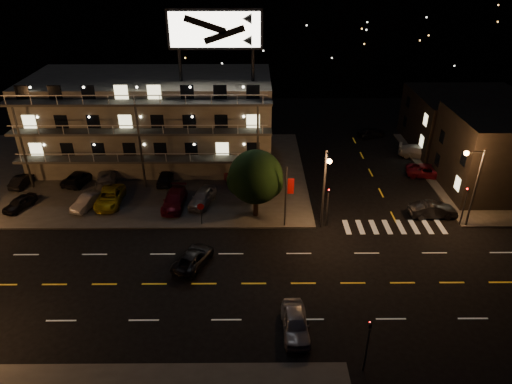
{
  "coord_description": "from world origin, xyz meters",
  "views": [
    {
      "loc": [
        1.98,
        -28.56,
        24.13
      ],
      "look_at": [
        2.24,
        8.0,
        4.01
      ],
      "focal_mm": 32.0,
      "sensor_mm": 36.0,
      "label": 1
    }
  ],
  "objects_px": {
    "lot_car_4": "(202,197)",
    "road_car_west": "(194,258)",
    "lot_car_2": "(110,197)",
    "tree": "(255,178)",
    "side_car_0": "(433,210)",
    "lot_car_7": "(106,177)",
    "road_car_east": "(295,323)"
  },
  "relations": [
    {
      "from": "lot_car_2",
      "to": "lot_car_4",
      "type": "distance_m",
      "value": 9.62
    },
    {
      "from": "lot_car_2",
      "to": "lot_car_4",
      "type": "height_order",
      "value": "lot_car_4"
    },
    {
      "from": "lot_car_2",
      "to": "road_car_west",
      "type": "relative_size",
      "value": 1.13
    },
    {
      "from": "side_car_0",
      "to": "road_car_west",
      "type": "distance_m",
      "value": 24.13
    },
    {
      "from": "lot_car_4",
      "to": "road_car_west",
      "type": "distance_m",
      "value": 10.03
    },
    {
      "from": "tree",
      "to": "road_car_west",
      "type": "bearing_deg",
      "value": -124.38
    },
    {
      "from": "lot_car_4",
      "to": "road_car_west",
      "type": "height_order",
      "value": "lot_car_4"
    },
    {
      "from": "lot_car_7",
      "to": "road_car_west",
      "type": "relative_size",
      "value": 1.13
    },
    {
      "from": "lot_car_2",
      "to": "road_car_west",
      "type": "bearing_deg",
      "value": -47.87
    },
    {
      "from": "tree",
      "to": "road_car_west",
      "type": "xyz_separation_m",
      "value": [
        -5.28,
        -7.71,
        -3.6
      ]
    },
    {
      "from": "lot_car_4",
      "to": "side_car_0",
      "type": "height_order",
      "value": "lot_car_4"
    },
    {
      "from": "lot_car_7",
      "to": "road_car_east",
      "type": "xyz_separation_m",
      "value": [
        19.41,
        -22.31,
        -0.15
      ]
    },
    {
      "from": "lot_car_4",
      "to": "road_car_east",
      "type": "bearing_deg",
      "value": -48.97
    },
    {
      "from": "lot_car_2",
      "to": "road_car_east",
      "type": "height_order",
      "value": "lot_car_2"
    },
    {
      "from": "lot_car_2",
      "to": "side_car_0",
      "type": "height_order",
      "value": "lot_car_2"
    },
    {
      "from": "lot_car_2",
      "to": "lot_car_4",
      "type": "relative_size",
      "value": 1.16
    },
    {
      "from": "side_car_0",
      "to": "road_car_east",
      "type": "distance_m",
      "value": 21.3
    },
    {
      "from": "tree",
      "to": "lot_car_2",
      "type": "relative_size",
      "value": 1.32
    },
    {
      "from": "lot_car_7",
      "to": "road_car_west",
      "type": "distance_m",
      "value": 18.57
    },
    {
      "from": "side_car_0",
      "to": "lot_car_2",
      "type": "bearing_deg",
      "value": 84.11
    },
    {
      "from": "lot_car_7",
      "to": "road_car_east",
      "type": "height_order",
      "value": "lot_car_7"
    },
    {
      "from": "tree",
      "to": "road_car_east",
      "type": "xyz_separation_m",
      "value": [
        2.71,
        -15.38,
        -3.49
      ]
    },
    {
      "from": "lot_car_4",
      "to": "lot_car_7",
      "type": "relative_size",
      "value": 0.86
    },
    {
      "from": "tree",
      "to": "side_car_0",
      "type": "distance_m",
      "value": 17.99
    },
    {
      "from": "lot_car_2",
      "to": "tree",
      "type": "bearing_deg",
      "value": -11.05
    },
    {
      "from": "tree",
      "to": "lot_car_7",
      "type": "height_order",
      "value": "tree"
    },
    {
      "from": "lot_car_7",
      "to": "lot_car_2",
      "type": "bearing_deg",
      "value": 97.24
    },
    {
      "from": "side_car_0",
      "to": "tree",
      "type": "bearing_deg",
      "value": 87.98
    },
    {
      "from": "lot_car_4",
      "to": "lot_car_7",
      "type": "distance_m",
      "value": 12.14
    },
    {
      "from": "lot_car_4",
      "to": "tree",
      "type": "bearing_deg",
      "value": -6.64
    },
    {
      "from": "lot_car_4",
      "to": "lot_car_7",
      "type": "bearing_deg",
      "value": 173.86
    },
    {
      "from": "lot_car_7",
      "to": "road_car_east",
      "type": "relative_size",
      "value": 1.18
    }
  ]
}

